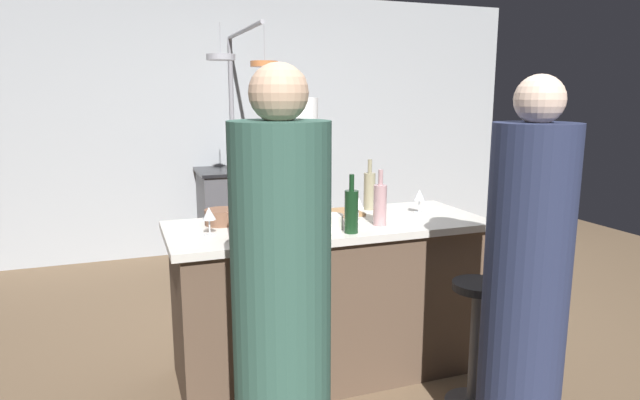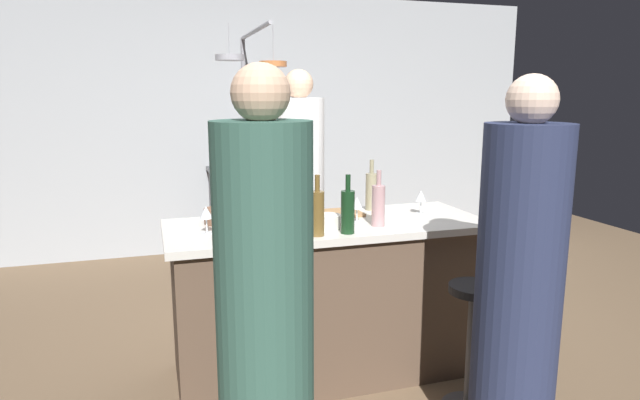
# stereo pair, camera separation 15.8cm
# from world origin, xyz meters

# --- Properties ---
(ground_plane) EXTENTS (9.00, 9.00, 0.00)m
(ground_plane) POSITION_xyz_m (0.00, 0.00, 0.00)
(ground_plane) COLOR brown
(back_wall) EXTENTS (6.40, 0.16, 2.60)m
(back_wall) POSITION_xyz_m (0.00, 2.85, 1.30)
(back_wall) COLOR #9EA3A8
(back_wall) RESTS_ON ground_plane
(kitchen_island) EXTENTS (1.80, 0.72, 0.90)m
(kitchen_island) POSITION_xyz_m (0.00, 0.00, 0.45)
(kitchen_island) COLOR brown
(kitchen_island) RESTS_ON ground_plane
(stove_range) EXTENTS (0.80, 0.64, 0.89)m
(stove_range) POSITION_xyz_m (0.00, 2.45, 0.45)
(stove_range) COLOR #47474C
(stove_range) RESTS_ON ground_plane
(chef) EXTENTS (0.38, 0.38, 1.79)m
(chef) POSITION_xyz_m (0.13, 1.10, 0.83)
(chef) COLOR white
(chef) RESTS_ON ground_plane
(bar_stool_right) EXTENTS (0.28, 0.28, 0.68)m
(bar_stool_right) POSITION_xyz_m (0.57, -0.62, 0.38)
(bar_stool_right) COLOR #4C4C51
(bar_stool_right) RESTS_ON ground_plane
(guest_right) EXTENTS (0.36, 0.36, 1.69)m
(guest_right) POSITION_xyz_m (0.52, -1.01, 0.78)
(guest_right) COLOR #262D4C
(guest_right) RESTS_ON ground_plane
(bar_stool_left) EXTENTS (0.28, 0.28, 0.68)m
(bar_stool_left) POSITION_xyz_m (-0.49, -0.62, 0.38)
(bar_stool_left) COLOR #4C4C51
(bar_stool_left) RESTS_ON ground_plane
(guest_left) EXTENTS (0.36, 0.36, 1.72)m
(guest_left) POSITION_xyz_m (-0.56, -0.97, 0.80)
(guest_left) COLOR #33594C
(guest_left) RESTS_ON ground_plane
(overhead_pot_rack) EXTENTS (0.57, 1.31, 2.17)m
(overhead_pot_rack) POSITION_xyz_m (-0.05, 2.10, 1.59)
(overhead_pot_rack) COLOR gray
(overhead_pot_rack) RESTS_ON ground_plane
(potted_plant) EXTENTS (0.36, 0.36, 0.52)m
(potted_plant) POSITION_xyz_m (1.60, 1.10, 0.30)
(potted_plant) COLOR brown
(potted_plant) RESTS_ON ground_plane
(cutting_board) EXTENTS (0.32, 0.22, 0.02)m
(cutting_board) POSITION_xyz_m (0.09, 0.17, 0.91)
(cutting_board) COLOR #997047
(cutting_board) RESTS_ON kitchen_island
(pepper_mill) EXTENTS (0.05, 0.05, 0.21)m
(pepper_mill) POSITION_xyz_m (-0.46, -0.28, 1.01)
(pepper_mill) COLOR #382319
(pepper_mill) RESTS_ON kitchen_island
(wine_bottle_white) EXTENTS (0.07, 0.07, 0.31)m
(wine_bottle_white) POSITION_xyz_m (0.36, 0.24, 1.02)
(wine_bottle_white) COLOR gray
(wine_bottle_white) RESTS_ON kitchen_island
(wine_bottle_amber) EXTENTS (0.07, 0.07, 0.31)m
(wine_bottle_amber) POSITION_xyz_m (-0.14, -0.26, 1.02)
(wine_bottle_amber) COLOR brown
(wine_bottle_amber) RESTS_ON kitchen_island
(wine_bottle_red) EXTENTS (0.07, 0.07, 0.31)m
(wine_bottle_red) POSITION_xyz_m (0.02, -0.26, 1.02)
(wine_bottle_red) COLOR #143319
(wine_bottle_red) RESTS_ON kitchen_island
(wine_bottle_rose) EXTENTS (0.07, 0.07, 0.31)m
(wine_bottle_rose) POSITION_xyz_m (0.24, -0.16, 1.02)
(wine_bottle_rose) COLOR #B78C8E
(wine_bottle_rose) RESTS_ON kitchen_island
(wine_bottle_green) EXTENTS (0.07, 0.07, 0.32)m
(wine_bottle_green) POSITION_xyz_m (-0.57, -0.19, 1.03)
(wine_bottle_green) COLOR #193D23
(wine_bottle_green) RESTS_ON kitchen_island
(wine_glass_near_right_guest) EXTENTS (0.07, 0.07, 0.15)m
(wine_glass_near_right_guest) POSITION_xyz_m (-0.68, -0.06, 1.01)
(wine_glass_near_right_guest) COLOR silver
(wine_glass_near_right_guest) RESTS_ON kitchen_island
(wine_glass_near_left_guest) EXTENTS (0.07, 0.07, 0.15)m
(wine_glass_near_left_guest) POSITION_xyz_m (0.60, 0.03, 1.01)
(wine_glass_near_left_guest) COLOR silver
(wine_glass_near_left_guest) RESTS_ON kitchen_island
(wine_glass_by_chef) EXTENTS (0.07, 0.07, 0.15)m
(wine_glass_by_chef) POSITION_xyz_m (0.15, -0.06, 1.01)
(wine_glass_by_chef) COLOR silver
(wine_glass_by_chef) RESTS_ON kitchen_island
(mixing_bowl_ceramic) EXTENTS (0.15, 0.15, 0.07)m
(mixing_bowl_ceramic) POSITION_xyz_m (-0.05, -0.13, 0.94)
(mixing_bowl_ceramic) COLOR silver
(mixing_bowl_ceramic) RESTS_ON kitchen_island
(mixing_bowl_wooden) EXTENTS (0.18, 0.18, 0.08)m
(mixing_bowl_wooden) POSITION_xyz_m (-0.58, 0.16, 0.94)
(mixing_bowl_wooden) COLOR brown
(mixing_bowl_wooden) RESTS_ON kitchen_island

